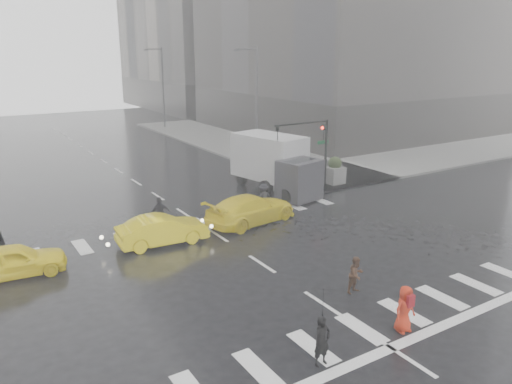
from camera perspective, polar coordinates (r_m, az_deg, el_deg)
ground at (r=21.36m, az=0.69°, el=-8.23°), size 120.00×120.00×0.00m
sidewalk_ne at (r=46.11m, az=9.41°, el=4.91°), size 35.00×35.00×0.15m
road_markings at (r=21.36m, az=0.69°, el=-8.21°), size 18.00×48.00×0.01m
traffic_signal_pole at (r=31.74m, az=6.63°, el=5.82°), size 4.45×0.42×4.50m
street_lamp_near at (r=40.68m, az=-0.10°, el=10.61°), size 2.15×0.22×9.00m
street_lamp_far at (r=58.57m, az=-10.73°, el=11.98°), size 2.15×0.22×9.00m
planter_west at (r=31.18m, az=3.39°, el=1.51°), size 1.10×1.10×1.80m
planter_mid at (r=32.35m, az=6.28°, el=1.98°), size 1.10×1.10×1.80m
planter_east at (r=33.60m, az=8.97°, el=2.40°), size 1.10×1.10×1.80m
pedestrian_black at (r=14.48m, az=7.69°, el=-13.53°), size 0.98×1.00×2.43m
pedestrian_brown at (r=19.11m, az=11.38°, el=-9.26°), size 0.76×0.62×1.42m
pedestrian_orange at (r=17.02m, az=16.64°, el=-12.66°), size 0.78×0.52×1.57m
pedestrian_far_a at (r=25.04m, az=-10.90°, el=-2.58°), size 1.19×0.88×1.83m
pedestrian_far_b at (r=28.00m, az=0.89°, el=-0.58°), size 1.09×0.73×1.55m
taxi_front at (r=22.22m, az=-25.93°, el=-7.06°), size 4.07×1.95×1.34m
taxi_mid at (r=23.60m, az=-10.64°, el=-4.30°), size 4.27×1.72×1.38m
taxi_rear at (r=25.99m, az=-0.57°, el=-1.97°), size 4.86×2.87×1.50m
box_truck at (r=31.55m, az=2.40°, el=3.37°), size 2.48×6.62×3.52m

